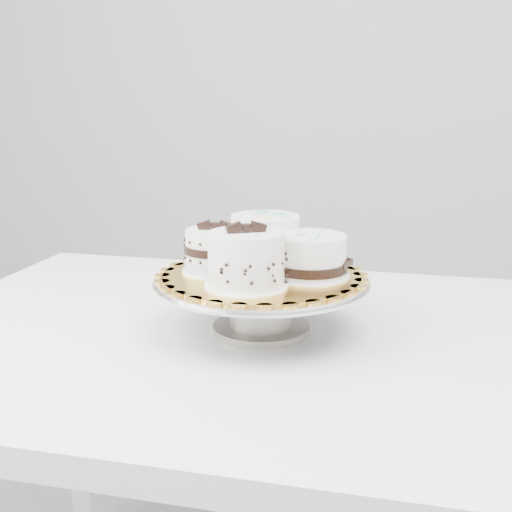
% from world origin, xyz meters
% --- Properties ---
extents(wall_back, '(3.50, 0.02, 2.80)m').
position_xyz_m(wall_back, '(0.00, 1.75, 1.40)').
color(wall_back, '#B7B4B2').
rests_on(wall_back, floor).
extents(table, '(1.22, 0.83, 0.75)m').
position_xyz_m(table, '(-0.06, 0.09, 0.67)').
color(table, white).
rests_on(table, floor).
extents(cake_stand, '(0.33, 0.33, 0.09)m').
position_xyz_m(cake_stand, '(-0.08, 0.09, 0.81)').
color(cake_stand, gray).
rests_on(cake_stand, table).
extents(cake_board, '(0.32, 0.32, 0.00)m').
position_xyz_m(cake_board, '(-0.08, 0.09, 0.84)').
color(cake_board, gold).
rests_on(cake_board, cake_stand).
extents(cake_swirl, '(0.15, 0.15, 0.10)m').
position_xyz_m(cake_swirl, '(-0.08, 0.02, 0.88)').
color(cake_swirl, white).
rests_on(cake_swirl, cake_board).
extents(cake_banded, '(0.10, 0.10, 0.08)m').
position_xyz_m(cake_banded, '(-0.15, 0.09, 0.87)').
color(cake_banded, white).
rests_on(cake_banded, cake_board).
extents(cake_dots, '(0.14, 0.14, 0.08)m').
position_xyz_m(cake_dots, '(-0.08, 0.15, 0.88)').
color(cake_dots, white).
rests_on(cake_dots, cake_board).
extents(cake_ribbon, '(0.13, 0.13, 0.07)m').
position_xyz_m(cake_ribbon, '(-0.00, 0.09, 0.87)').
color(cake_ribbon, white).
rests_on(cake_ribbon, cake_board).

